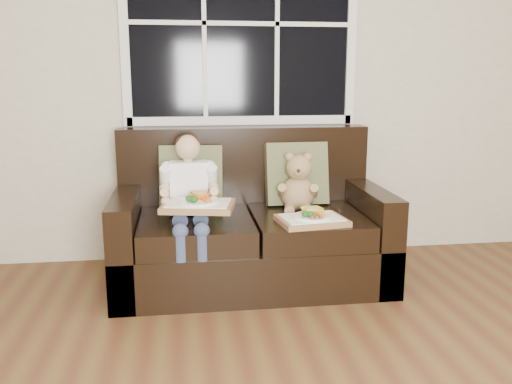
{
  "coord_description": "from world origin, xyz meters",
  "views": [
    {
      "loc": [
        -0.82,
        -1.34,
        1.31
      ],
      "look_at": [
        -0.38,
        1.85,
        0.61
      ],
      "focal_mm": 38.0,
      "sensor_mm": 36.0,
      "label": 1
    }
  ],
  "objects": [
    {
      "name": "loveseat",
      "position": [
        -0.4,
        2.02,
        0.31
      ],
      "size": [
        1.7,
        0.92,
        0.96
      ],
      "color": "black",
      "rests_on": "ground"
    },
    {
      "name": "child",
      "position": [
        -0.78,
        1.9,
        0.62
      ],
      "size": [
        0.34,
        0.58,
        0.77
      ],
      "color": "white",
      "rests_on": "loveseat"
    },
    {
      "name": "teddy_bear",
      "position": [
        -0.08,
        2.02,
        0.6
      ],
      "size": [
        0.26,
        0.31,
        0.39
      ],
      "rotation": [
        0.0,
        0.0,
        -0.2
      ],
      "color": "tan",
      "rests_on": "loveseat"
    },
    {
      "name": "window_back",
      "position": [
        -0.4,
        2.48,
        1.65
      ],
      "size": [
        1.62,
        0.04,
        1.37
      ],
      "color": "black",
      "rests_on": "room_walls"
    },
    {
      "name": "pillow_left",
      "position": [
        -0.76,
        2.17,
        0.65
      ],
      "size": [
        0.42,
        0.22,
        0.42
      ],
      "rotation": [
        -0.21,
        0.0,
        -0.09
      ],
      "color": "#666B42",
      "rests_on": "loveseat"
    },
    {
      "name": "pillow_right",
      "position": [
        -0.06,
        2.17,
        0.66
      ],
      "size": [
        0.42,
        0.2,
        0.43
      ],
      "rotation": [
        -0.21,
        0.0,
        0.02
      ],
      "color": "#666B42",
      "rests_on": "loveseat"
    },
    {
      "name": "tray_left",
      "position": [
        -0.73,
        1.73,
        0.57
      ],
      "size": [
        0.46,
        0.38,
        0.09
      ],
      "rotation": [
        0.0,
        0.0,
        -0.2
      ],
      "color": "#935F42",
      "rests_on": "child"
    },
    {
      "name": "tray_right",
      "position": [
        -0.07,
        1.67,
        0.48
      ],
      "size": [
        0.42,
        0.34,
        0.09
      ],
      "rotation": [
        0.0,
        0.0,
        0.13
      ],
      "color": "#935F42",
      "rests_on": "loveseat"
    }
  ]
}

